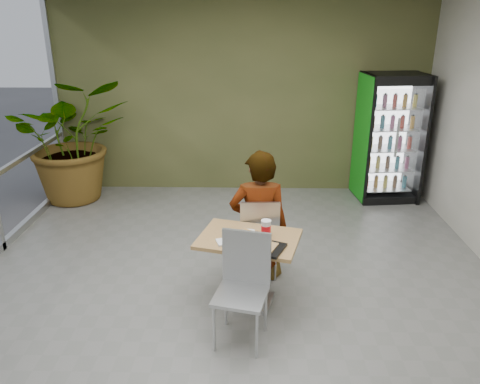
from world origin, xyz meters
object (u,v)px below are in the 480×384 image
chair_near (244,278)px  cafeteria_tray (261,247)px  seated_woman (259,228)px  potted_plant (73,140)px  beverage_fridge (389,138)px  dining_table (249,256)px  soda_cup (266,229)px  chair_far (259,232)px

chair_near → cafeteria_tray: chair_near is taller
chair_near → seated_woman: (0.15, 1.07, -0.00)m
chair_near → potted_plant: (-2.73, 3.42, 0.37)m
seated_woman → beverage_fridge: 3.26m
dining_table → cafeteria_tray: cafeteria_tray is taller
chair_near → beverage_fridge: size_ratio=0.51×
chair_near → beverage_fridge: bearing=71.0°
dining_table → chair_near: 0.52m
chair_near → soda_cup: 0.62m
dining_table → cafeteria_tray: 0.34m
dining_table → chair_near: chair_near is taller
soda_cup → beverage_fridge: beverage_fridge is taller
soda_cup → beverage_fridge: 3.63m
dining_table → potted_plant: bearing=133.7°
chair_far → chair_near: bearing=78.6°
chair_far → beverage_fridge: (2.08, 2.53, 0.43)m
chair_near → chair_far: bearing=94.4°
soda_cup → potted_plant: (-2.94, 2.88, 0.13)m
chair_far → cafeteria_tray: chair_far is taller
beverage_fridge → potted_plant: (-4.96, -0.13, -0.02)m
chair_far → potted_plant: 3.77m
soda_cup → chair_near: bearing=-111.7°
potted_plant → cafeteria_tray: bearing=-47.3°
dining_table → seated_woman: size_ratio=0.62×
dining_table → cafeteria_tray: size_ratio=2.64×
chair_far → beverage_fridge: beverage_fridge is taller
seated_woman → soda_cup: seated_woman is taller
dining_table → potted_plant: potted_plant is taller
seated_woman → cafeteria_tray: (0.01, -0.78, 0.17)m
dining_table → beverage_fridge: 3.77m
dining_table → chair_far: bearing=77.2°
chair_far → soda_cup: size_ratio=5.45×
dining_table → soda_cup: (0.17, 0.02, 0.30)m
soda_cup → potted_plant: size_ratio=0.09×
seated_woman → beverage_fridge: size_ratio=0.90×
cafeteria_tray → beverage_fridge: size_ratio=0.21×
chair_near → potted_plant: 4.39m
seated_woman → potted_plant: (-2.88, 2.35, 0.38)m
potted_plant → beverage_fridge: bearing=1.5°
seated_woman → cafeteria_tray: 0.79m
chair_far → soda_cup: (0.06, -0.48, 0.27)m
soda_cup → cafeteria_tray: soda_cup is taller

